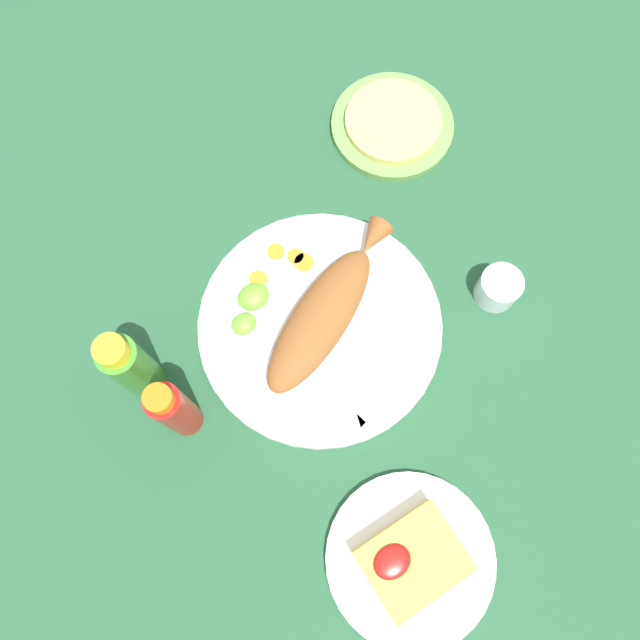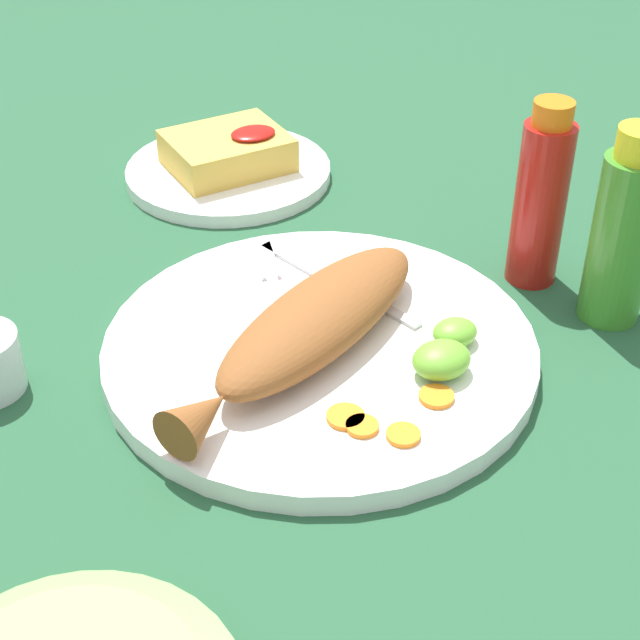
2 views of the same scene
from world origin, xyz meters
TOP-DOWN VIEW (x-y plane):
  - ground_plane at (0.00, 0.00)m, footprint 4.00×4.00m
  - main_plate at (0.00, 0.00)m, footprint 0.35×0.35m
  - fried_fish at (-0.01, -0.01)m, footprint 0.29×0.18m
  - fork_near at (0.00, 0.09)m, footprint 0.07×0.18m
  - fork_far at (0.05, 0.08)m, footprint 0.06×0.18m
  - carrot_slice_near at (-0.03, -0.09)m, footprint 0.03×0.03m
  - carrot_slice_mid at (-0.03, -0.11)m, footprint 0.02×0.02m
  - carrot_slice_far at (-0.01, -0.13)m, footprint 0.02×0.02m
  - carrot_slice_extra at (0.04, -0.11)m, footprint 0.03×0.03m
  - lime_wedge_main at (0.06, -0.08)m, footprint 0.05×0.04m
  - lime_wedge_side at (0.09, -0.06)m, footprint 0.04×0.03m
  - hot_sauce_bottle_red at (0.23, 0.01)m, footprint 0.05×0.05m
  - hot_sauce_bottle_green at (0.25, -0.07)m, footprint 0.05×0.05m
  - side_plate_fries at (0.07, 0.33)m, footprint 0.22×0.22m
  - fries_pile at (0.07, 0.33)m, footprint 0.12×0.10m

SIDE VIEW (x-z plane):
  - ground_plane at x=0.00m, z-range 0.00..0.00m
  - side_plate_fries at x=0.07m, z-range 0.00..0.01m
  - main_plate at x=0.00m, z-range 0.00..0.02m
  - fork_near at x=0.00m, z-range 0.02..0.02m
  - fork_far at x=0.05m, z-range 0.02..0.02m
  - carrot_slice_near at x=-0.03m, z-range 0.02..0.02m
  - carrot_slice_mid at x=-0.03m, z-range 0.02..0.02m
  - carrot_slice_far at x=-0.01m, z-range 0.02..0.02m
  - carrot_slice_extra at x=0.04m, z-range 0.02..0.02m
  - lime_wedge_side at x=0.09m, z-range 0.02..0.04m
  - lime_wedge_main at x=0.06m, z-range 0.02..0.04m
  - fries_pile at x=0.07m, z-range 0.01..0.05m
  - fried_fish at x=-0.01m, z-range 0.02..0.06m
  - hot_sauce_bottle_red at x=0.23m, z-range 0.00..0.17m
  - hot_sauce_bottle_green at x=0.25m, z-range -0.01..0.17m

